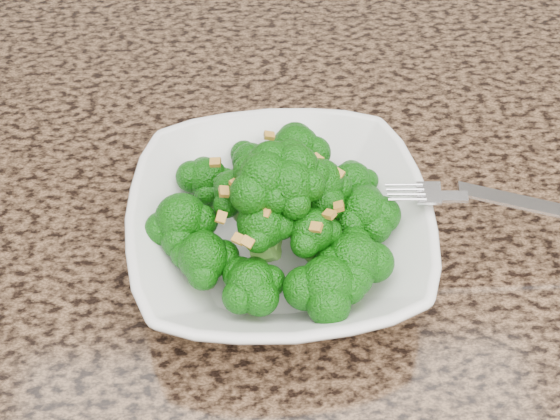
{
  "coord_description": "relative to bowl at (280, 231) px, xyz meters",
  "views": [
    {
      "loc": [
        -0.05,
        -0.09,
        1.32
      ],
      "look_at": [
        -0.03,
        0.24,
        0.95
      ],
      "focal_mm": 45.0,
      "sensor_mm": 36.0,
      "label": 1
    }
  ],
  "objects": [
    {
      "name": "granite_counter",
      "position": [
        0.03,
        0.06,
        -0.04
      ],
      "size": [
        1.64,
        1.04,
        0.03
      ],
      "primitive_type": "cube",
      "color": "brown",
      "rests_on": "cabinet"
    },
    {
      "name": "bowl",
      "position": [
        0.0,
        0.0,
        0.0
      ],
      "size": [
        0.23,
        0.23,
        0.05
      ],
      "primitive_type": "imported",
      "rotation": [
        0.0,
        0.0,
        0.03
      ],
      "color": "white",
      "rests_on": "granite_counter"
    },
    {
      "name": "broccoli_pile",
      "position": [
        0.0,
        0.0,
        0.06
      ],
      "size": [
        0.19,
        0.19,
        0.07
      ],
      "primitive_type": null,
      "color": "#11620B",
      "rests_on": "bowl"
    },
    {
      "name": "garlic_topping",
      "position": [
        0.0,
        0.0,
        0.1
      ],
      "size": [
        0.12,
        0.12,
        0.01
      ],
      "primitive_type": null,
      "color": "gold",
      "rests_on": "broccoli_pile"
    },
    {
      "name": "fork",
      "position": [
        0.13,
        -0.0,
        0.03
      ],
      "size": [
        0.17,
        0.05,
        0.01
      ],
      "primitive_type": null,
      "rotation": [
        0.0,
        0.0,
        -0.15
      ],
      "color": "silver",
      "rests_on": "bowl"
    }
  ]
}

